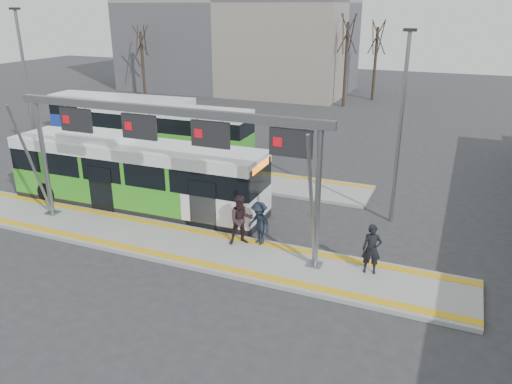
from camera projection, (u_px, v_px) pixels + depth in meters
The scene contains 18 objects.
ground at pixel (176, 245), 19.43m from camera, with size 120.00×120.00×0.00m, color #2D2D30.
platform_main at pixel (176, 243), 19.40m from camera, with size 22.00×3.00×0.15m, color gray.
platform_second at pixel (190, 172), 27.76m from camera, with size 20.00×3.00×0.15m, color gray.
tactile_main at pixel (176, 241), 19.37m from camera, with size 22.00×2.65×0.02m.
tactile_second at pixel (200, 164), 28.72m from camera, with size 20.00×0.35×0.02m.
gantry at pixel (165, 135), 18.26m from camera, with size 13.00×1.68×5.20m.
apartment_block at pixel (237, 1), 52.34m from camera, with size 24.50×12.50×18.40m.
hero_bus at pixel (136, 175), 22.62m from camera, with size 12.17×2.80×3.33m.
bg_bus_green at pixel (165, 129), 31.65m from camera, with size 11.43×2.74×2.84m.
bg_bus_blue at pixel (122, 116), 35.51m from camera, with size 10.76×3.01×2.77m.
passenger_a at pixel (372, 249), 16.85m from camera, with size 0.64×0.42×1.76m, color black.
passenger_b at pixel (241, 220), 18.89m from camera, with size 0.95×0.74×1.96m, color #2D1E22.
passenger_c at pixel (259, 223), 18.91m from camera, with size 1.11×0.64×1.72m, color #19212E.
tree_left at pixel (348, 34), 43.92m from camera, with size 1.40×1.40×8.39m.
tree_mid at pixel (377, 38), 47.16m from camera, with size 1.40×1.40×7.76m.
tree_far at pixel (141, 41), 49.26m from camera, with size 1.40×1.40×7.19m.
lamp_west at pixel (28, 91), 25.82m from camera, with size 0.50×0.25×8.67m.
lamp_east at pixel (400, 125), 20.12m from camera, with size 0.50×0.25×7.95m.
Camera 1 is at (9.66, -14.87, 8.76)m, focal length 35.00 mm.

